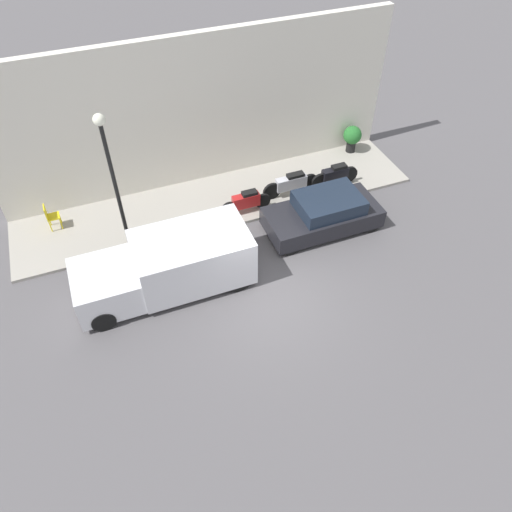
{
  "coord_description": "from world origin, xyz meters",
  "views": [
    {
      "loc": [
        -8.81,
        3.87,
        11.34
      ],
      "look_at": [
        1.16,
        -0.04,
        0.6
      ],
      "focal_mm": 35.0,
      "sensor_mm": 36.0,
      "label": 1
    }
  ],
  "objects": [
    {
      "name": "ground_plane",
      "position": [
        0.0,
        0.0,
        0.0
      ],
      "size": [
        60.0,
        60.0,
        0.0
      ],
      "primitive_type": "plane",
      "color": "#514F51"
    },
    {
      "name": "sidewalk",
      "position": [
        4.76,
        0.0,
        0.05
      ],
      "size": [
        2.93,
        14.18,
        0.11
      ],
      "color": "gray",
      "rests_on": "ground_plane"
    },
    {
      "name": "building_facade",
      "position": [
        6.38,
        0.0,
        2.7
      ],
      "size": [
        0.3,
        14.18,
        5.41
      ],
      "color": "silver",
      "rests_on": "ground_plane"
    },
    {
      "name": "parked_car",
      "position": [
        2.19,
        -2.86,
        0.6
      ],
      "size": [
        1.77,
        3.81,
        1.27
      ],
      "color": "black",
      "rests_on": "ground_plane"
    },
    {
      "name": "delivery_van",
      "position": [
        1.47,
        2.62,
        0.89
      ],
      "size": [
        2.0,
        5.12,
        1.73
      ],
      "color": "silver",
      "rests_on": "ground_plane"
    },
    {
      "name": "scooter_silver",
      "position": [
        4.13,
        -2.56,
        0.57
      ],
      "size": [
        0.3,
        2.13,
        0.85
      ],
      "color": "#B7B7BF",
      "rests_on": "sidewalk"
    },
    {
      "name": "motorcycle_red",
      "position": [
        3.8,
        -0.72,
        0.54
      ],
      "size": [
        0.3,
        1.79,
        0.81
      ],
      "color": "#B21E1E",
      "rests_on": "sidewalk"
    },
    {
      "name": "motorcycle_black",
      "position": [
        4.0,
        -4.25,
        0.57
      ],
      "size": [
        0.3,
        1.87,
        0.86
      ],
      "color": "black",
      "rests_on": "sidewalk"
    },
    {
      "name": "streetlamp",
      "position": [
        3.7,
        3.41,
        3.19
      ],
      "size": [
        0.34,
        0.34,
        4.64
      ],
      "color": "black",
      "rests_on": "sidewalk"
    },
    {
      "name": "potted_plant",
      "position": [
        5.8,
        -5.94,
        0.77
      ],
      "size": [
        0.72,
        0.72,
        1.09
      ],
      "color": "black",
      "rests_on": "sidewalk"
    },
    {
      "name": "cafe_chair",
      "position": [
        5.36,
        5.61,
        0.64
      ],
      "size": [
        0.4,
        0.4,
        0.92
      ],
      "color": "yellow",
      "rests_on": "sidewalk"
    }
  ]
}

